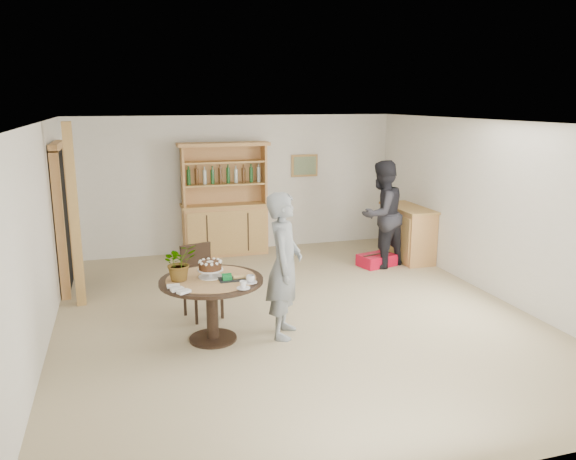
# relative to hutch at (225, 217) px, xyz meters

# --- Properties ---
(ground) EXTENTS (7.00, 7.00, 0.00)m
(ground) POSITION_rel_hutch_xyz_m (0.30, -3.24, -0.69)
(ground) COLOR tan
(ground) RESTS_ON ground
(room_shell) EXTENTS (6.04, 7.04, 2.52)m
(room_shell) POSITION_rel_hutch_xyz_m (0.30, -3.23, 1.05)
(room_shell) COLOR white
(room_shell) RESTS_ON ground
(doorway) EXTENTS (0.13, 1.10, 2.18)m
(doorway) POSITION_rel_hutch_xyz_m (-2.63, -1.24, 0.42)
(doorway) COLOR black
(doorway) RESTS_ON ground
(pine_post) EXTENTS (0.12, 0.12, 2.50)m
(pine_post) POSITION_rel_hutch_xyz_m (-2.40, -2.04, 0.56)
(pine_post) COLOR tan
(pine_post) RESTS_ON ground
(hutch) EXTENTS (1.62, 0.54, 2.04)m
(hutch) POSITION_rel_hutch_xyz_m (0.00, 0.00, 0.00)
(hutch) COLOR tan
(hutch) RESTS_ON ground
(sideboard) EXTENTS (0.54, 1.26, 0.94)m
(sideboard) POSITION_rel_hutch_xyz_m (3.04, -1.24, -0.22)
(sideboard) COLOR tan
(sideboard) RESTS_ON ground
(dining_table) EXTENTS (1.20, 1.20, 0.76)m
(dining_table) POSITION_rel_hutch_xyz_m (-0.85, -3.73, -0.08)
(dining_table) COLOR black
(dining_table) RESTS_ON ground
(dining_chair) EXTENTS (0.52, 0.52, 0.95)m
(dining_chair) POSITION_rel_hutch_xyz_m (-0.87, -2.90, -0.15)
(dining_chair) COLOR black
(dining_chair) RESTS_ON ground
(birthday_cake) EXTENTS (0.30, 0.30, 0.20)m
(birthday_cake) POSITION_rel_hutch_xyz_m (-0.85, -3.68, 0.19)
(birthday_cake) COLOR white
(birthday_cake) RESTS_ON dining_table
(flower_vase) EXTENTS (0.47, 0.44, 0.42)m
(flower_vase) POSITION_rel_hutch_xyz_m (-1.20, -3.68, 0.28)
(flower_vase) COLOR #3F7233
(flower_vase) RESTS_ON dining_table
(gift_tray) EXTENTS (0.30, 0.20, 0.08)m
(gift_tray) POSITION_rel_hutch_xyz_m (-0.63, -3.85, 0.10)
(gift_tray) COLOR black
(gift_tray) RESTS_ON dining_table
(coffee_cup_a) EXTENTS (0.15, 0.15, 0.09)m
(coffee_cup_a) POSITION_rel_hutch_xyz_m (-0.45, -4.01, 0.11)
(coffee_cup_a) COLOR silver
(coffee_cup_a) RESTS_ON dining_table
(coffee_cup_b) EXTENTS (0.15, 0.15, 0.08)m
(coffee_cup_b) POSITION_rel_hutch_xyz_m (-0.57, -4.18, 0.11)
(coffee_cup_b) COLOR silver
(coffee_cup_b) RESTS_ON dining_table
(napkins) EXTENTS (0.24, 0.33, 0.03)m
(napkins) POSITION_rel_hutch_xyz_m (-1.26, -4.04, 0.09)
(napkins) COLOR white
(napkins) RESTS_ON dining_table
(teen_boy) EXTENTS (0.64, 0.75, 1.74)m
(teen_boy) POSITION_rel_hutch_xyz_m (0.00, -3.83, 0.18)
(teen_boy) COLOR slate
(teen_boy) RESTS_ON ground
(adult_person) EXTENTS (1.08, 0.98, 1.80)m
(adult_person) POSITION_rel_hutch_xyz_m (2.37, -1.54, 0.21)
(adult_person) COLOR black
(adult_person) RESTS_ON ground
(red_suitcase) EXTENTS (0.68, 0.54, 0.21)m
(red_suitcase) POSITION_rel_hutch_xyz_m (2.33, -1.51, -0.59)
(red_suitcase) COLOR red
(red_suitcase) RESTS_ON ground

